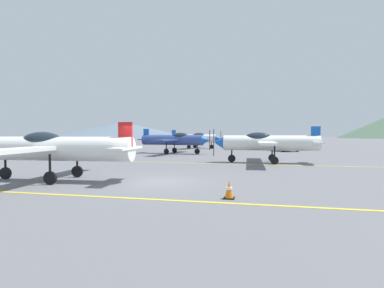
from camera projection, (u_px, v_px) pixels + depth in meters
name	position (u px, v px, depth m)	size (l,w,h in m)	color
ground_plane	(155.00, 181.00, 13.74)	(400.00, 400.00, 0.00)	slate
apron_line_near	(118.00, 198.00, 10.23)	(80.00, 0.16, 0.01)	yellow
apron_line_far	(195.00, 163.00, 22.08)	(80.00, 0.16, 0.01)	yellow
airplane_near	(54.00, 148.00, 14.00)	(7.76, 8.92, 2.67)	white
airplane_mid	(266.00, 142.00, 22.36)	(7.72, 8.90, 2.67)	white
airplane_far	(175.00, 140.00, 32.58)	(7.78, 8.93, 2.67)	#33478C
airplane_back	(195.00, 138.00, 43.96)	(7.80, 8.92, 2.67)	white
car_sedan	(284.00, 144.00, 37.26)	(3.48, 4.66, 1.62)	white
traffic_cone_front	(229.00, 190.00, 10.10)	(0.36, 0.36, 0.59)	black
hill_left	(121.00, 130.00, 163.68)	(74.23, 74.23, 8.38)	slate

